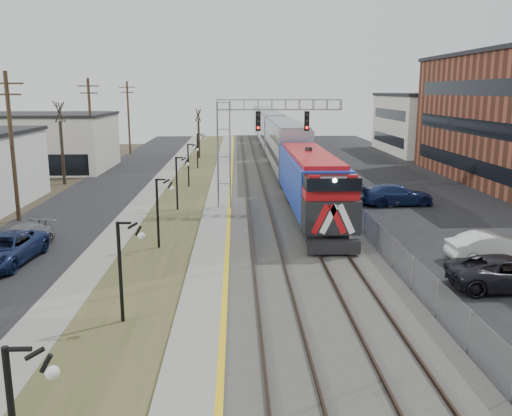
{
  "coord_description": "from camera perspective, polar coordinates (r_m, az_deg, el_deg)",
  "views": [
    {
      "loc": [
        0.41,
        -11.61,
        8.74
      ],
      "look_at": [
        1.45,
        16.65,
        2.6
      ],
      "focal_mm": 38.0,
      "sensor_mm": 36.0,
      "label": 1
    }
  ],
  "objects": [
    {
      "name": "bare_trees",
      "position": [
        52.54,
        -16.56,
        5.15
      ],
      "size": [
        12.3,
        42.3,
        5.95
      ],
      "color": "#382D23",
      "rests_on": "ground"
    },
    {
      "name": "fence",
      "position": [
        47.92,
        7.29,
        2.62
      ],
      "size": [
        0.04,
        120.0,
        1.6
      ],
      "primitive_type": "cube",
      "color": "gray",
      "rests_on": "ground"
    },
    {
      "name": "car_lot_e",
      "position": [
        43.05,
        12.17,
        1.24
      ],
      "size": [
        4.54,
        2.85,
        1.44
      ],
      "primitive_type": "imported",
      "rotation": [
        0.0,
        0.0,
        1.28
      ],
      "color": "gray",
      "rests_on": "ground"
    },
    {
      "name": "utility_poles",
      "position": [
        39.71,
        -24.27,
        5.77
      ],
      "size": [
        0.28,
        80.28,
        10.0
      ],
      "color": "#4C3823",
      "rests_on": "ground"
    },
    {
      "name": "car_street_a",
      "position": [
        30.53,
        -24.97,
        -4.03
      ],
      "size": [
        3.05,
        5.83,
        1.57
      ],
      "primitive_type": "imported",
      "rotation": [
        0.0,
        0.0,
        -0.08
      ],
      "color": "navy",
      "rests_on": "ground"
    },
    {
      "name": "car_street_b",
      "position": [
        32.76,
        -23.54,
        -3.04
      ],
      "size": [
        3.02,
        5.0,
        1.35
      ],
      "primitive_type": "imported",
      "rotation": [
        0.0,
        0.0,
        -0.26
      ],
      "color": "slate",
      "rests_on": "ground"
    },
    {
      "name": "sidewalk",
      "position": [
        47.99,
        -10.95,
        1.58
      ],
      "size": [
        2.0,
        120.0,
        0.08
      ],
      "primitive_type": "cube",
      "color": "gray",
      "rests_on": "ground"
    },
    {
      "name": "track_far",
      "position": [
        47.65,
        4.07,
        1.99
      ],
      "size": [
        1.58,
        120.0,
        0.15
      ],
      "color": "#2D2119",
      "rests_on": "ballast_bed"
    },
    {
      "name": "platform_edge",
      "position": [
        47.38,
        -2.71,
        1.91
      ],
      "size": [
        0.24,
        120.0,
        0.01
      ],
      "primitive_type": "cube",
      "color": "gold",
      "rests_on": "platform"
    },
    {
      "name": "car_lot_b",
      "position": [
        30.62,
        23.7,
        -3.91
      ],
      "size": [
        4.69,
        1.78,
        1.53
      ],
      "primitive_type": "imported",
      "rotation": [
        0.0,
        0.0,
        1.61
      ],
      "color": "silver",
      "rests_on": "ground"
    },
    {
      "name": "lampposts",
      "position": [
        30.96,
        -10.24,
        -0.52
      ],
      "size": [
        0.14,
        62.14,
        4.0
      ],
      "color": "black",
      "rests_on": "ground"
    },
    {
      "name": "car_lot_d",
      "position": [
        43.33,
        14.6,
        1.31
      ],
      "size": [
        5.76,
        2.69,
        1.63
      ],
      "primitive_type": "imported",
      "rotation": [
        0.0,
        0.0,
        1.65
      ],
      "color": "navy",
      "rests_on": "ground"
    },
    {
      "name": "platform",
      "position": [
        47.42,
        -3.77,
        1.75
      ],
      "size": [
        2.0,
        120.0,
        0.24
      ],
      "primitive_type": "cube",
      "color": "gray",
      "rests_on": "ground"
    },
    {
      "name": "street_west",
      "position": [
        48.89,
        -16.17,
        1.49
      ],
      "size": [
        7.0,
        120.0,
        0.04
      ],
      "primitive_type": "cube",
      "color": "black",
      "rests_on": "ground"
    },
    {
      "name": "track_near",
      "position": [
        47.4,
        -0.14,
        1.97
      ],
      "size": [
        1.58,
        120.0,
        0.15
      ],
      "color": "#2D2119",
      "rests_on": "ballast_bed"
    },
    {
      "name": "train",
      "position": [
        72.05,
        1.98,
        7.61
      ],
      "size": [
        3.0,
        85.85,
        5.33
      ],
      "color": "#1636B6",
      "rests_on": "ground"
    },
    {
      "name": "ballast_bed",
      "position": [
        47.54,
        2.27,
        1.77
      ],
      "size": [
        8.0,
        120.0,
        0.2
      ],
      "primitive_type": "cube",
      "color": "#595651",
      "rests_on": "ground"
    },
    {
      "name": "car_lot_c",
      "position": [
        26.76,
        25.19,
        -6.33
      ],
      "size": [
        5.57,
        2.83,
        1.51
      ],
      "primitive_type": "imported",
      "rotation": [
        0.0,
        0.0,
        1.51
      ],
      "color": "black",
      "rests_on": "ground"
    },
    {
      "name": "parking_lot",
      "position": [
        49.92,
        16.14,
        1.71
      ],
      "size": [
        16.0,
        120.0,
        0.04
      ],
      "primitive_type": "cube",
      "color": "black",
      "rests_on": "ground"
    },
    {
      "name": "signal_gantry",
      "position": [
        39.74,
        -0.93,
        7.7
      ],
      "size": [
        9.0,
        1.07,
        8.15
      ],
      "color": "gray",
      "rests_on": "ground"
    },
    {
      "name": "grass_median",
      "position": [
        47.62,
        -7.38,
        1.61
      ],
      "size": [
        4.0,
        120.0,
        0.06
      ],
      "primitive_type": "cube",
      "color": "#434525",
      "rests_on": "ground"
    }
  ]
}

